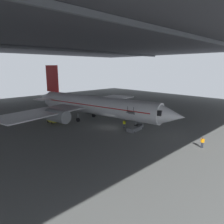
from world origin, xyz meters
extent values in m
plane|color=slate|center=(0.00, 0.00, 0.00)|extent=(110.00, 110.00, 0.00)
cube|color=#38383D|center=(0.00, 13.75, 17.82)|extent=(121.00, 99.00, 1.20)
cube|color=#4C4F54|center=(0.00, -11.00, 16.82)|extent=(115.50, 0.50, 0.70)
cube|color=#4C4F54|center=(0.00, 30.25, 16.82)|extent=(115.50, 0.50, 0.70)
cylinder|color=white|center=(0.24, 4.97, 3.58)|extent=(9.19, 29.77, 3.96)
cone|color=white|center=(3.20, -11.31, 3.58)|extent=(4.67, 5.37, 3.88)
cube|color=black|center=(2.75, -8.85, 4.08)|extent=(3.81, 3.33, 0.87)
cone|color=white|center=(-2.73, 21.25, 3.98)|extent=(4.45, 6.84, 3.37)
cube|color=red|center=(-2.28, 18.79, 8.80)|extent=(1.01, 4.30, 6.48)
cube|color=white|center=(0.64, 18.22, 4.18)|extent=(5.54, 4.09, 0.16)
cube|color=white|center=(-4.81, 17.23, 4.18)|extent=(5.54, 4.09, 0.16)
cube|color=white|center=(9.48, 11.51, 3.18)|extent=(17.59, 10.05, 0.24)
cylinder|color=#9EA3A8|center=(7.91, 9.04, 2.49)|extent=(3.34, 5.51, 2.46)
cube|color=white|center=(-10.72, 7.84, 3.18)|extent=(17.59, 10.05, 0.24)
cylinder|color=#9EA3A8|center=(-8.38, 6.07, 2.49)|extent=(3.34, 5.51, 2.46)
cube|color=red|center=(0.24, 4.97, 3.88)|extent=(8.88, 27.65, 0.16)
cylinder|color=#9EA3A8|center=(2.01, -4.77, 1.25)|extent=(0.20, 0.20, 1.15)
cylinder|color=black|center=(2.01, -4.77, 0.45)|extent=(0.46, 0.94, 0.90)
cylinder|color=#9EA3A8|center=(2.26, 8.27, 1.25)|extent=(0.20, 0.20, 1.15)
cylinder|color=black|center=(2.26, 8.27, 0.45)|extent=(0.46, 0.94, 0.90)
cylinder|color=#9EA3A8|center=(-2.82, 7.34, 1.25)|extent=(0.20, 0.20, 1.15)
cylinder|color=black|center=(-2.82, 7.34, 0.45)|extent=(0.46, 0.94, 0.90)
cube|color=slate|center=(1.47, -5.06, 0.35)|extent=(4.15, 2.18, 0.70)
cube|color=slate|center=(1.47, -5.06, 2.24)|extent=(3.84, 1.94, 3.17)
cube|color=slate|center=(-0.30, -5.38, 3.78)|extent=(1.32, 1.48, 0.12)
cylinder|color=black|center=(-0.19, -5.97, 4.28)|extent=(0.06, 0.06, 1.00)
cylinder|color=black|center=(-0.40, -4.79, 4.28)|extent=(0.06, 0.06, 1.00)
cylinder|color=black|center=(0.00, -6.03, 0.15)|extent=(0.32, 0.17, 0.30)
cylinder|color=black|center=(-0.25, -4.66, 0.15)|extent=(0.32, 0.17, 0.30)
cylinder|color=black|center=(3.18, -5.46, 0.15)|extent=(0.32, 0.17, 0.30)
cylinder|color=black|center=(2.93, -4.08, 0.15)|extent=(0.32, 0.17, 0.30)
cylinder|color=#232838|center=(1.86, -17.32, 0.40)|extent=(0.14, 0.14, 0.80)
cylinder|color=#232838|center=(1.97, -17.47, 0.40)|extent=(0.14, 0.14, 0.80)
cube|color=orange|center=(1.92, -17.40, 1.09)|extent=(0.39, 0.42, 0.57)
cylinder|color=orange|center=(1.78, -17.21, 1.11)|extent=(0.09, 0.09, 0.54)
cylinder|color=orange|center=(2.05, -17.59, 1.11)|extent=(0.09, 0.09, 0.54)
sphere|color=brown|center=(1.92, -17.40, 1.49)|extent=(0.22, 0.22, 0.22)
cylinder|color=#232838|center=(0.97, -2.85, 0.41)|extent=(0.14, 0.14, 0.82)
cylinder|color=#232838|center=(0.88, -2.69, 0.41)|extent=(0.14, 0.14, 0.82)
cube|color=yellow|center=(0.93, -2.77, 1.11)|extent=(0.38, 0.42, 0.58)
cylinder|color=yellow|center=(1.05, -2.97, 1.14)|extent=(0.09, 0.09, 0.55)
cylinder|color=yellow|center=(0.81, -2.57, 1.14)|extent=(0.09, 0.09, 0.55)
sphere|color=#8C6647|center=(0.93, -2.77, 1.52)|extent=(0.22, 0.22, 0.22)
cube|color=yellow|center=(-7.20, 10.45, 0.55)|extent=(1.34, 2.27, 0.70)
cylinder|color=black|center=(-6.60, 9.69, 0.22)|extent=(0.21, 0.45, 0.44)
cylinder|color=black|center=(-7.70, 9.62, 0.22)|extent=(0.21, 0.45, 0.44)
cylinder|color=black|center=(-6.71, 11.29, 0.22)|extent=(0.21, 0.45, 0.44)
cylinder|color=black|center=(-7.80, 11.21, 0.22)|extent=(0.21, 0.45, 0.44)
camera|label=1|loc=(-27.09, -28.52, 11.53)|focal=32.73mm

